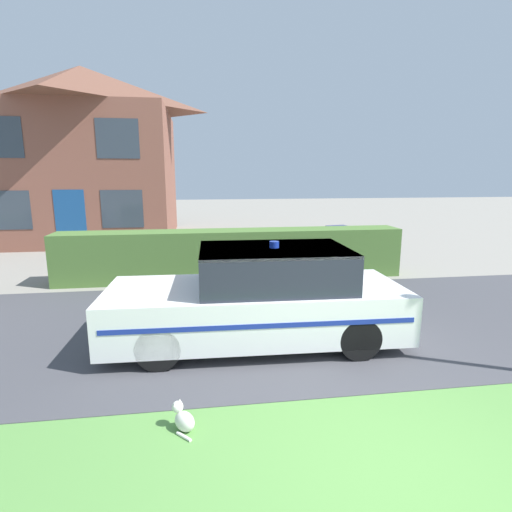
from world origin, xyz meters
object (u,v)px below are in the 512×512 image
(house_left, at_px, (87,153))
(wheelie_bin, at_px, (339,243))
(police_car, at_px, (260,298))
(cat, at_px, (183,419))

(house_left, distance_m, wheelie_bin, 10.91)
(wheelie_bin, bearing_deg, police_car, -131.19)
(cat, relative_size, wheelie_bin, 0.33)
(cat, bearing_deg, wheelie_bin, -73.70)
(cat, height_order, house_left, house_left)
(police_car, bearing_deg, house_left, -63.63)
(wheelie_bin, bearing_deg, cat, -130.70)
(house_left, bearing_deg, cat, -72.89)
(police_car, relative_size, wheelie_bin, 4.36)
(police_car, height_order, cat, police_car)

